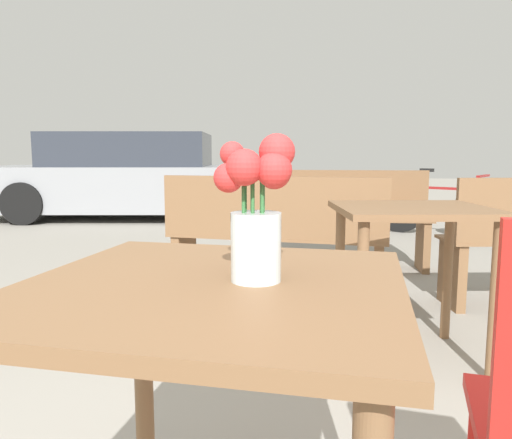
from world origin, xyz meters
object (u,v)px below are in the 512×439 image
at_px(bench_near, 275,235).
at_px(table_back, 411,237).
at_px(table_front, 214,349).
at_px(bench_middle, 340,215).
at_px(bicycle, 441,206).
at_px(parked_car, 131,178).
at_px(flower_vase, 257,210).

bearing_deg(bench_near, table_back, -49.38).
xyz_separation_m(table_front, bench_middle, (0.38, 3.49, -0.16)).
bearing_deg(table_back, bicycle, 74.94).
height_order(table_front, bench_near, bench_near).
bearing_deg(table_back, table_front, -112.85).
distance_m(bench_middle, parked_car, 4.34).
bearing_deg(bench_middle, parked_car, 135.31).
distance_m(table_back, parked_car, 6.04).
bearing_deg(table_back, bench_near, 130.62).
relative_size(bench_middle, table_back, 1.94).
bearing_deg(table_back, parked_car, 123.55).
bearing_deg(table_back, bench_middle, 97.28).
bearing_deg(flower_vase, table_front, -174.51).
xyz_separation_m(bench_near, bicycle, (1.75, 2.93, -0.09)).
xyz_separation_m(table_front, parked_car, (-2.70, 6.55, -0.00)).
bearing_deg(bench_middle, table_back, -82.72).
xyz_separation_m(table_back, bicycle, (1.02, 3.79, -0.23)).
xyz_separation_m(table_front, bench_near, (-0.09, 2.36, -0.16)).
bearing_deg(bench_near, bicycle, 59.20).
xyz_separation_m(flower_vase, table_back, (0.55, 1.50, -0.29)).
relative_size(bench_near, parked_car, 0.34).
distance_m(bench_near, bench_middle, 1.23).
height_order(bench_near, bicycle, bench_near).
bearing_deg(bicycle, table_front, -107.36).
bearing_deg(parked_car, bicycle, -15.99).
xyz_separation_m(table_front, table_back, (0.64, 1.51, -0.02)).
distance_m(table_front, bicycle, 5.56).
bearing_deg(bench_near, parked_car, 121.95).
bearing_deg(bench_near, flower_vase, -85.74).
bearing_deg(bench_middle, bicycle, 54.83).
distance_m(table_front, bench_near, 2.37).
height_order(flower_vase, table_back, flower_vase).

